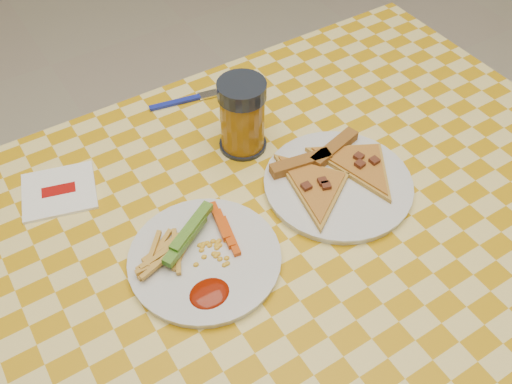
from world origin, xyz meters
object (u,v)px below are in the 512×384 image
at_px(table, 276,251).
at_px(drink_glass, 242,117).
at_px(plate_left, 205,260).
at_px(plate_right, 338,185).

distance_m(table, drink_glass, 0.25).
xyz_separation_m(table, plate_left, (-0.14, -0.00, 0.08)).
height_order(table, drink_glass, drink_glass).
height_order(table, plate_right, plate_right).
bearing_deg(drink_glass, plate_left, -133.97).
bearing_deg(plate_left, plate_right, 3.26).
bearing_deg(table, plate_right, 5.64).
distance_m(plate_right, drink_glass, 0.21).
distance_m(plate_left, drink_glass, 0.28).
xyz_separation_m(table, plate_right, (0.14, 0.01, 0.08)).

